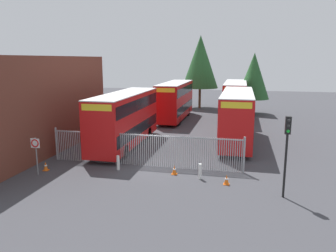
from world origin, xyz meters
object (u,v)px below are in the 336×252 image
Objects in this scene: traffic_cone_by_gate at (46,166)px; traffic_light_kerbside at (287,142)px; double_decker_bus_near_gate at (125,117)px; double_decker_bus_behind_fence_right at (175,99)px; traffic_cone_near_kerb at (227,180)px; speed_limit_sign_post at (36,147)px; double_decker_bus_behind_fence_left at (237,115)px; traffic_cone_mid_forecourt at (174,170)px; bollard_near_left at (118,163)px; bollard_center_front at (200,171)px; double_decker_bus_far_back at (235,99)px.

traffic_light_kerbside is (14.58, -1.10, 2.70)m from traffic_cone_by_gate.
double_decker_bus_near_gate is 2.51× the size of traffic_light_kerbside.
double_decker_bus_behind_fence_right is at bearing 83.24° from double_decker_bus_near_gate.
double_decker_bus_near_gate reaches higher than traffic_light_kerbside.
traffic_cone_near_kerb is 0.25× the size of speed_limit_sign_post.
double_decker_bus_near_gate is 18.32× the size of traffic_cone_near_kerb.
double_decker_bus_behind_fence_right is at bearing 77.30° from traffic_cone_by_gate.
traffic_cone_mid_forecourt is at bearing -111.70° from double_decker_bus_behind_fence_left.
bollard_center_front is at bearing -5.60° from bollard_near_left.
double_decker_bus_behind_fence_right is at bearing 90.07° from bollard_near_left.
double_decker_bus_near_gate is at bearing -96.76° from double_decker_bus_behind_fence_right.
traffic_cone_by_gate is at bearing -139.56° from double_decker_bus_behind_fence_left.
speed_limit_sign_post is at bearing -91.16° from traffic_cone_by_gate.
bollard_near_left is 7.14m from traffic_cone_near_kerb.
traffic_light_kerbside reaches higher than traffic_cone_near_kerb.
double_decker_bus_far_back is at bearing 72.01° from bollard_near_left.
traffic_light_kerbside is at bearing -20.76° from bollard_center_front.
double_decker_bus_far_back is 18.32× the size of traffic_cone_near_kerb.
double_decker_bus_far_back is 22.49m from traffic_cone_near_kerb.
traffic_light_kerbside is (10.06, -21.16, 0.56)m from double_decker_bus_behind_fence_right.
double_decker_bus_behind_fence_left reaches higher than traffic_cone_by_gate.
traffic_cone_by_gate is (-9.98, -0.65, -0.19)m from bollard_center_front.
bollard_near_left is 1.61× the size of traffic_cone_by_gate.
traffic_light_kerbside is at bearing -12.78° from bollard_near_left.
traffic_light_kerbside is (10.04, -2.28, 2.51)m from bollard_near_left.
double_decker_bus_behind_fence_right is 18.32× the size of traffic_cone_mid_forecourt.
double_decker_bus_far_back is 22.47m from bollard_near_left.
double_decker_bus_near_gate is 13.14m from double_decker_bus_behind_fence_right.
traffic_cone_by_gate is (-11.91, -10.15, -2.13)m from double_decker_bus_behind_fence_left.
traffic_cone_by_gate is 1.00× the size of traffic_cone_near_kerb.
double_decker_bus_behind_fence_right is at bearing -160.89° from double_decker_bus_far_back.
traffic_cone_mid_forecourt is (-3.15, -21.36, -2.13)m from double_decker_bus_far_back.
traffic_cone_mid_forecourt is at bearing 160.63° from traffic_light_kerbside.
traffic_cone_mid_forecourt is at bearing -47.90° from double_decker_bus_near_gate.
bollard_center_front is (5.44, -0.53, 0.00)m from bollard_near_left.
double_decker_bus_far_back is 18.32× the size of traffic_cone_mid_forecourt.
traffic_cone_near_kerb is at bearing -19.52° from bollard_center_front.
double_decker_bus_far_back is 18.32× the size of traffic_cone_by_gate.
traffic_cone_near_kerb is 4.19m from traffic_light_kerbside.
double_decker_bus_near_gate and double_decker_bus_far_back have the same top height.
traffic_cone_near_kerb is at bearing 158.59° from traffic_light_kerbside.
traffic_light_kerbside is (2.99, -1.17, 2.70)m from traffic_cone_near_kerb.
bollard_near_left is (-7.37, -8.97, -1.95)m from double_decker_bus_behind_fence_left.
double_decker_bus_behind_fence_left is at bearing 88.21° from traffic_cone_near_kerb.
double_decker_bus_far_back reaches higher than speed_limit_sign_post.
traffic_cone_by_gate is at bearing 88.84° from speed_limit_sign_post.
bollard_near_left is 5.47m from bollard_center_front.
bollard_near_left reaches higher than traffic_cone_by_gate.
double_decker_bus_near_gate is 9.47m from double_decker_bus_behind_fence_left.
double_decker_bus_near_gate is at bearing 145.06° from traffic_light_kerbside.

